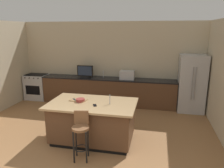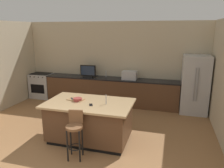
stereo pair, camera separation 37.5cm
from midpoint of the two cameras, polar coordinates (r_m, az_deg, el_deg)
wall_back at (r=7.70m, az=-1.85°, el=5.70°), size 6.90×0.12×2.83m
counter_back at (r=7.55m, az=-2.54°, el=-1.89°), size 4.66×0.62×0.93m
kitchen_island at (r=5.12m, az=-7.26°, el=-9.83°), size 1.99×1.21×0.94m
refrigerator at (r=7.19m, az=18.93°, el=0.16°), size 0.81×0.79×1.81m
range_oven at (r=8.63m, az=-20.41°, el=-0.68°), size 0.79×0.63×0.95m
microwave at (r=7.26m, az=2.58°, el=2.38°), size 0.48×0.36×0.28m
tv_monitor at (r=7.58m, az=-8.56°, el=3.17°), size 0.56×0.16×0.42m
sink_faucet_back at (r=7.55m, az=-3.76°, el=2.66°), size 0.02×0.02×0.24m
sink_faucet_island at (r=4.80m, az=-2.82°, el=-4.11°), size 0.02×0.02×0.22m
bar_stool_center at (r=4.43m, az=-10.71°, el=-12.29°), size 0.34×0.36×0.99m
fruit_bowl at (r=5.06m, az=-10.48°, el=-4.25°), size 0.20×0.20×0.07m
cell_phone at (r=4.77m, az=-6.83°, el=-5.63°), size 0.13×0.17×0.01m
tv_remote at (r=5.20m, az=-12.00°, el=-4.12°), size 0.14×0.16×0.02m
cutting_board at (r=5.15m, az=-10.97°, el=-4.24°), size 0.41×0.30×0.02m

